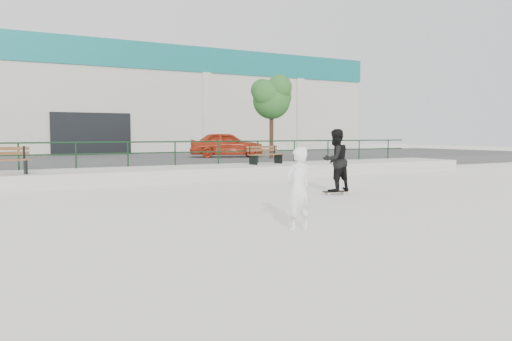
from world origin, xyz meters
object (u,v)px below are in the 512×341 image
bench_right (265,155)px  seated_skater (298,189)px  tree (272,96)px  skateboard (335,192)px  red_car (227,144)px  standing_skater (336,160)px

bench_right → seated_skater: 12.67m
bench_right → tree: size_ratio=0.41×
tree → seated_skater: (-8.55, -15.59, -3.06)m
skateboard → bench_right: bearing=86.2°
red_car → skateboard: (-2.95, -14.00, -1.15)m
tree → skateboard: size_ratio=5.59×
red_car → standing_skater: standing_skater is taller
seated_skater → standing_skater: bearing=-140.0°
bench_right → standing_skater: (-1.58, -7.09, 0.13)m
red_car → skateboard: red_car is taller
bench_right → standing_skater: standing_skater is taller
red_car → seated_skater: bearing=178.8°
skateboard → standing_skater: size_ratio=0.43×
red_car → standing_skater: (-2.95, -14.00, -0.19)m
tree → skateboard: bearing=-111.3°
tree → seated_skater: tree is taller
seated_skater → bench_right: bearing=-122.4°
skateboard → red_car: bearing=86.9°
tree → red_car: bearing=119.4°
bench_right → standing_skater: 7.27m
tree → skateboard: tree is taller
red_car → seated_skater: 19.54m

